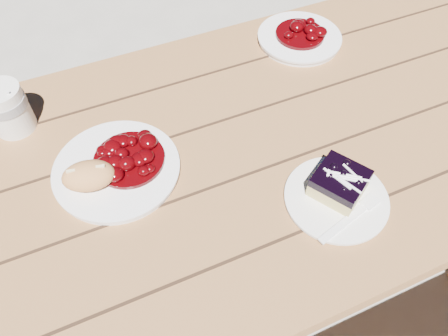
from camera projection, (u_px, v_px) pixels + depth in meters
name	position (u px, v px, depth m)	size (l,w,h in m)	color
ground	(197.00, 297.00, 1.51)	(60.00, 60.00, 0.00)	gray
picnic_table	(185.00, 206.00, 1.04)	(2.00, 1.55, 0.75)	brown
main_plate	(117.00, 170.00, 0.89)	(0.25, 0.25, 0.02)	white
goulash_stew	(128.00, 155.00, 0.88)	(0.15, 0.15, 0.04)	#3F0205
bread_roll	(89.00, 176.00, 0.84)	(0.10, 0.07, 0.05)	tan
dessert_plate	(336.00, 199.00, 0.86)	(0.20, 0.20, 0.01)	white
blueberry_cake	(339.00, 183.00, 0.84)	(0.13, 0.13, 0.05)	tan
fork_dessert	(344.00, 223.00, 0.81)	(0.03, 0.16, 0.01)	white
coffee_cup	(8.00, 109.00, 0.93)	(0.09, 0.09, 0.11)	white
second_plate	(299.00, 38.00, 1.16)	(0.22, 0.22, 0.02)	white
second_stew	(301.00, 29.00, 1.14)	(0.13, 0.13, 0.04)	#3F0205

